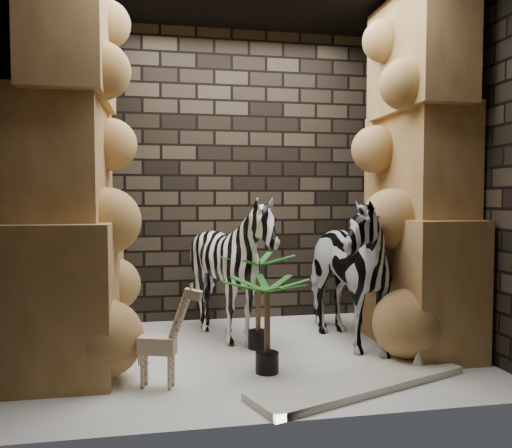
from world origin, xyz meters
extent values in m
plane|color=silver|center=(0.00, 0.00, 0.00)|extent=(3.50, 3.50, 0.00)
plane|color=black|center=(0.00, 1.25, 1.50)|extent=(3.50, 0.00, 3.50)
plane|color=black|center=(0.00, -1.25, 1.50)|extent=(3.50, 0.00, 3.50)
plane|color=black|center=(-1.75, 0.00, 1.50)|extent=(0.00, 3.00, 3.00)
plane|color=black|center=(1.75, 0.00, 1.50)|extent=(0.00, 3.00, 3.00)
imported|color=white|center=(0.77, 0.15, 0.74)|extent=(0.88, 1.35, 1.49)
imported|color=white|center=(-0.12, 0.41, 0.58)|extent=(1.44, 1.57, 1.16)
cube|color=beige|center=(0.59, -0.81, 0.03)|extent=(1.66, 0.94, 0.05)
camera|label=1|loc=(-0.72, -3.98, 1.27)|focal=35.48mm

